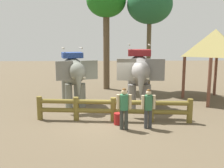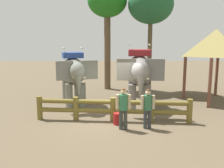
{
  "view_description": "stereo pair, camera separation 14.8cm",
  "coord_description": "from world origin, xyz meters",
  "views": [
    {
      "loc": [
        -0.49,
        -11.13,
        3.64
      ],
      "look_at": [
        0.0,
        1.5,
        1.4
      ],
      "focal_mm": 42.54,
      "sensor_mm": 36.0,
      "label": 1
    },
    {
      "loc": [
        -0.34,
        -11.14,
        3.64
      ],
      "look_at": [
        0.0,
        1.5,
        1.4
      ],
      "focal_mm": 42.54,
      "sensor_mm": 36.0,
      "label": 2
    }
  ],
  "objects": [
    {
      "name": "ground_plane",
      "position": [
        0.0,
        0.0,
        0.0
      ],
      "size": [
        60.0,
        60.0,
        0.0
      ],
      "primitive_type": "plane",
      "color": "brown"
    },
    {
      "name": "thatched_shelter",
      "position": [
        5.88,
        3.68,
        3.3
      ],
      "size": [
        3.89,
        3.89,
        4.09
      ],
      "color": "brown",
      "rests_on": "ground"
    },
    {
      "name": "log_fence",
      "position": [
        0.0,
        0.06,
        0.6
      ],
      "size": [
        6.78,
        0.95,
        1.05
      ],
      "color": "brown",
      "rests_on": "ground"
    },
    {
      "name": "tourist_woman_in_black",
      "position": [
        1.36,
        -0.93,
        0.93
      ],
      "size": [
        0.57,
        0.33,
        1.62
      ],
      "color": "#333639",
      "rests_on": "ground"
    },
    {
      "name": "elephant_center",
      "position": [
        1.42,
        2.28,
        1.85
      ],
      "size": [
        2.19,
        3.86,
        3.29
      ],
      "color": "slate",
      "rests_on": "ground"
    },
    {
      "name": "elephant_near_left",
      "position": [
        -2.03,
        3.1,
        1.74
      ],
      "size": [
        2.35,
        3.69,
        3.09
      ],
      "color": "slate",
      "rests_on": "ground"
    },
    {
      "name": "tree_back_center",
      "position": [
        -0.16,
        7.47,
        5.89
      ],
      "size": [
        2.68,
        2.68,
        7.22
      ],
      "color": "brown",
      "rests_on": "ground"
    },
    {
      "name": "feed_bucket",
      "position": [
        0.19,
        -0.39,
        0.24
      ],
      "size": [
        0.38,
        0.38,
        0.49
      ],
      "color": "maroon",
      "rests_on": "ground"
    },
    {
      "name": "tree_far_left",
      "position": [
        2.71,
        6.96,
        5.71
      ],
      "size": [
        3.01,
        3.01,
        7.05
      ],
      "color": "brown",
      "rests_on": "ground"
    },
    {
      "name": "tourist_man_in_blue",
      "position": [
        0.38,
        -1.01,
        0.97
      ],
      "size": [
        0.59,
        0.34,
        1.68
      ],
      "color": "#323732",
      "rests_on": "ground"
    }
  ]
}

